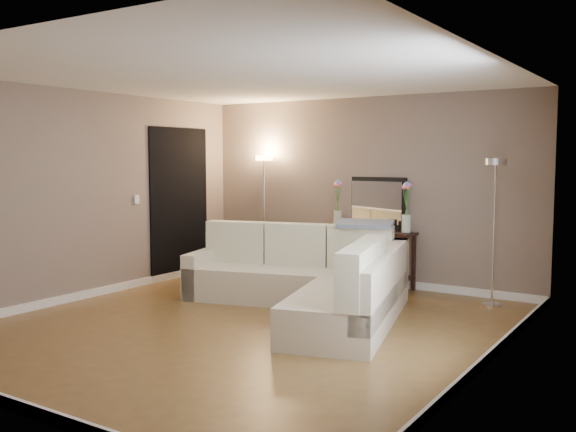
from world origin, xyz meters
The scene contains 23 objects.
floor centered at (0.00, 0.00, -0.01)m, with size 5.00×5.50×0.01m, color brown.
ceiling centered at (0.00, 0.00, 2.60)m, with size 5.00×5.50×0.01m, color white.
wall_back centered at (0.00, 2.76, 1.30)m, with size 5.00×0.02×2.60m, color #7D6C60.
wall_front centered at (0.00, -2.76, 1.30)m, with size 5.00×0.02×2.60m, color #7D6C60.
wall_left centered at (-2.51, 0.00, 1.30)m, with size 0.02×5.50×2.60m, color #7D6C60.
wall_right centered at (2.51, 0.00, 1.30)m, with size 0.02×5.50×2.60m, color #7D6C60.
baseboard_back centered at (0.00, 2.73, 0.05)m, with size 5.00×0.03×0.10m, color white.
baseboard_front centered at (0.00, -2.73, 0.05)m, with size 5.00×0.03×0.10m, color white.
baseboard_left centered at (-2.48, 0.00, 0.05)m, with size 0.03×5.50×0.10m, color white.
baseboard_right centered at (2.48, 0.00, 0.05)m, with size 0.03×5.50×0.10m, color white.
doorway centered at (-2.48, 1.70, 1.10)m, with size 0.02×1.20×2.20m, color black.
switch_plate centered at (-2.48, 0.85, 1.20)m, with size 0.02×0.08×0.12m, color white.
sectional_sofa centered at (0.24, 0.98, 0.35)m, with size 3.23×2.70×0.94m.
throw_blanket centered at (0.53, 1.73, 0.96)m, with size 0.67×0.39×0.05m, color slate.
console_table centered at (0.12, 2.58, 0.44)m, with size 1.29×0.45×0.78m.
leaning_mirror centered at (0.21, 2.73, 1.15)m, with size 0.90×0.12×0.70m.
table_decor centered at (0.19, 2.54, 0.82)m, with size 0.54×0.13×0.13m.
flower_vase_left centered at (-0.34, 2.62, 1.07)m, with size 0.15×0.13×0.67m.
flower_vase_right centered at (0.73, 2.53, 1.07)m, with size 0.15×0.13×0.67m.
floor_lamp_lit centered at (-1.58, 2.58, 1.27)m, with size 0.29×0.29×1.80m.
floor_lamp_unlit centered at (1.93, 2.30, 1.24)m, with size 0.28×0.28×1.76m.
charcoal_rug centered at (-1.62, 2.23, 0.01)m, with size 1.17×0.88×0.02m, color black.
black_bag centered at (-1.80, 2.11, 0.14)m, with size 0.33×0.23×0.22m, color black.
Camera 1 is at (3.96, -5.33, 1.77)m, focal length 40.00 mm.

